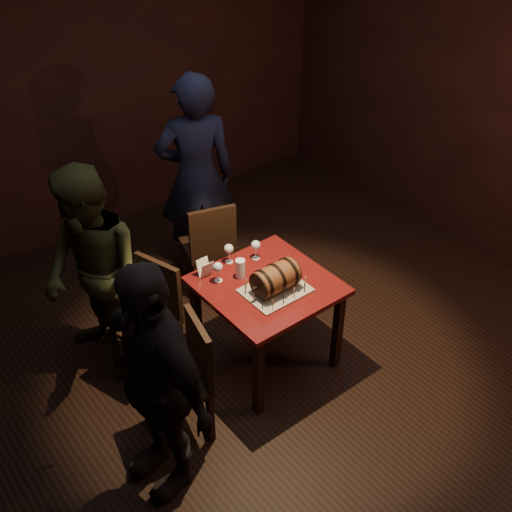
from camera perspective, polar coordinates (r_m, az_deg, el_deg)
name	(u,v)px	position (r m, az deg, el deg)	size (l,w,h in m)	color
room_shell	(272,200)	(4.33, 1.43, 5.00)	(5.04, 5.04, 2.80)	black
pub_table	(267,295)	(4.70, 0.97, -3.51)	(0.90, 0.90, 0.75)	#490C0D
cake_board	(275,290)	(4.56, 1.74, -3.06)	(0.45, 0.35, 0.01)	gray
barrel_cake	(276,278)	(4.50, 1.76, -1.99)	(0.37, 0.22, 0.22)	brown
birthday_candles	(276,285)	(4.54, 1.75, -2.60)	(0.40, 0.30, 0.09)	#FEDF98
wine_glass_left	(218,268)	(4.59, -3.42, -1.07)	(0.07, 0.07, 0.16)	silver
wine_glass_mid	(229,250)	(4.78, -2.44, 0.58)	(0.07, 0.07, 0.16)	silver
wine_glass_right	(256,246)	(4.81, -0.02, 0.91)	(0.07, 0.07, 0.16)	silver
pint_of_ale	(240,269)	(4.65, -1.40, -1.16)	(0.07, 0.07, 0.15)	silver
menu_card	(205,268)	(4.68, -4.54, -1.11)	(0.10, 0.05, 0.13)	white
chair_back	(210,245)	(5.44, -4.12, 1.02)	(0.50, 0.50, 0.93)	black
chair_left_rear	(152,312)	(4.80, -9.22, -4.96)	(0.50, 0.50, 0.93)	black
chair_left_front	(186,373)	(4.32, -6.20, -10.32)	(0.48, 0.48, 0.93)	black
person_back	(196,178)	(5.58, -5.33, 6.94)	(0.68, 0.45, 1.87)	black
person_left_rear	(94,277)	(4.69, -14.24, -1.81)	(0.82, 0.64, 1.69)	#34381C
person_left_front	(154,381)	(3.84, -9.07, -10.92)	(1.00, 0.42, 1.70)	black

